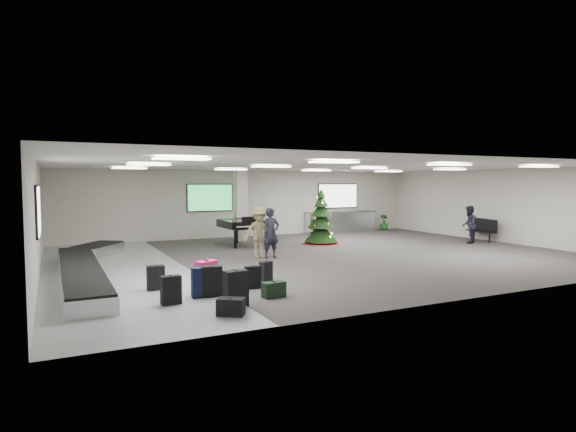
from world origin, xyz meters
name	(u,v)px	position (x,y,z in m)	size (l,w,h in m)	color
ground	(322,256)	(0.00, 0.00, 0.00)	(18.00, 18.00, 0.00)	#312F2D
room_envelope	(304,190)	(-0.38, 0.67, 2.33)	(18.02, 14.02, 3.21)	beige
baggage_carousel	(85,267)	(-7.84, -0.08, 0.21)	(2.28, 9.71, 0.43)	silver
service_counter	(341,222)	(5.00, 6.65, 0.55)	(4.05, 0.65, 1.08)	silver
suitcase_0	(236,288)	(-5.20, -5.28, 0.38)	(0.51, 0.32, 0.78)	black
suitcase_1	(212,281)	(-5.41, -4.26, 0.36)	(0.49, 0.30, 0.73)	black
pink_suitcase	(206,277)	(-5.40, -3.80, 0.38)	(0.56, 0.45, 0.79)	#F6206A
suitcase_3	(266,271)	(-3.59, -3.18, 0.26)	(0.40, 0.32, 0.54)	black
navy_suitcase	(202,282)	(-5.63, -4.21, 0.34)	(0.47, 0.30, 0.71)	black
suitcase_5	(171,290)	(-6.40, -4.54, 0.31)	(0.43, 0.26, 0.64)	black
green_duffel	(274,289)	(-4.15, -4.91, 0.18)	(0.55, 0.31, 0.37)	black
suitcase_7	(253,277)	(-4.24, -3.86, 0.28)	(0.41, 0.25, 0.58)	black
suitcase_8	(156,278)	(-6.43, -3.00, 0.30)	(0.41, 0.24, 0.62)	black
black_duffel	(231,307)	(-5.54, -5.93, 0.17)	(0.60, 0.54, 0.36)	black
christmas_tree	(321,224)	(1.64, 2.92, 0.84)	(1.72, 1.72, 2.45)	maroon
grand_piano	(244,224)	(-1.50, 3.86, 0.89)	(1.75, 2.21, 1.24)	black
bench	(483,228)	(8.61, 0.58, 0.56)	(0.90, 1.65, 0.99)	black
traveler_a	(271,233)	(-1.89, 0.26, 0.87)	(0.63, 0.42, 1.74)	black
traveler_b	(259,232)	(-2.20, 0.60, 0.89)	(1.14, 0.66, 1.77)	olive
traveler_bench	(469,225)	(7.35, 0.19, 0.81)	(0.79, 0.61, 1.62)	black
potted_plant_left	(316,227)	(3.18, 6.03, 0.40)	(0.44, 0.36, 0.81)	#133D1A
potted_plant_right	(384,222)	(7.71, 6.50, 0.43)	(0.48, 0.48, 0.86)	#133D1A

